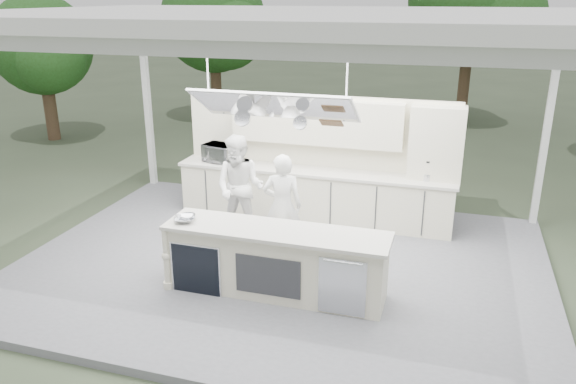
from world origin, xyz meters
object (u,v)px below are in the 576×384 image
(demo_island, at_px, (274,261))
(back_counter, at_px, (313,194))
(sous_chef, at_px, (240,187))
(head_chef, at_px, (282,206))

(demo_island, xyz_separation_m, back_counter, (-0.18, 2.81, 0.00))
(demo_island, relative_size, sous_chef, 1.75)
(demo_island, height_order, sous_chef, sous_chef)
(demo_island, height_order, head_chef, head_chef)
(demo_island, height_order, back_counter, same)
(head_chef, xyz_separation_m, sous_chef, (-0.90, 0.50, 0.05))
(back_counter, bearing_deg, head_chef, -92.56)
(sous_chef, bearing_deg, demo_island, -54.87)
(back_counter, distance_m, sous_chef, 1.56)
(back_counter, height_order, sous_chef, sous_chef)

